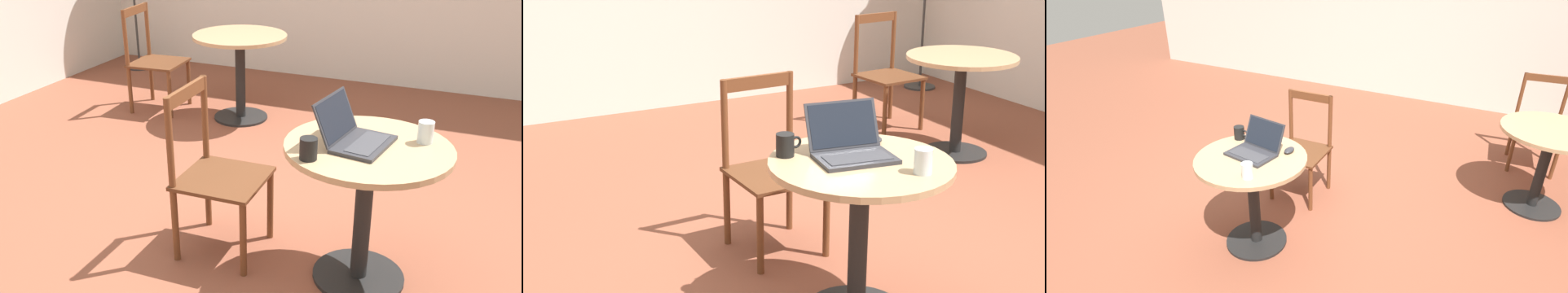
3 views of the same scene
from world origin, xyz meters
The scene contains 9 objects.
ground_plane centered at (0.00, 0.00, 0.00)m, with size 16.00×16.00×0.00m, color brown.
cafe_table_near centered at (-0.12, -0.54, 0.55)m, with size 0.79×0.79×0.74m.
cafe_table_mid centered at (1.75, 0.98, 0.55)m, with size 0.79×0.79×0.74m.
chair_near_back centered at (-0.14, 0.26, 0.45)m, with size 0.45×0.45×0.92m.
chair_mid_back centered at (1.69, 1.80, 0.45)m, with size 0.47×0.47×0.92m.
laptop centered at (-0.12, -0.47, 0.78)m, with size 0.37×0.35×0.21m.
mouse centered at (0.08, -0.34, 0.75)m, with size 0.06×0.10×0.03m.
mug centered at (-0.36, -0.33, 0.79)m, with size 0.12×0.08×0.10m.
drinking_glass centered at (0.02, -0.77, 0.79)m, with size 0.07×0.07×0.10m.
Camera 1 is at (-2.57, -1.03, 1.81)m, focal length 40.00 mm.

